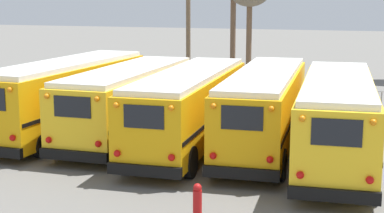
# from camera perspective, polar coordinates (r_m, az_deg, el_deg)

# --- Properties ---
(ground_plane) EXTENTS (160.00, 160.00, 0.00)m
(ground_plane) POSITION_cam_1_polar(r_m,az_deg,el_deg) (23.69, 0.09, -3.64)
(ground_plane) COLOR #66635E
(school_bus_0) EXTENTS (2.97, 10.31, 3.15)m
(school_bus_0) POSITION_cam_1_polar(r_m,az_deg,el_deg) (25.66, -11.91, 1.14)
(school_bus_0) COLOR #E5A00C
(school_bus_0) RESTS_ON ground
(school_bus_1) EXTENTS (2.62, 9.85, 2.94)m
(school_bus_1) POSITION_cam_1_polar(r_m,az_deg,el_deg) (24.48, -6.08, 0.63)
(school_bus_1) COLOR yellow
(school_bus_1) RESTS_ON ground
(school_bus_2) EXTENTS (2.76, 10.70, 2.99)m
(school_bus_2) POSITION_cam_1_polar(r_m,az_deg,el_deg) (22.95, -0.20, 0.10)
(school_bus_2) COLOR #E5A00C
(school_bus_2) RESTS_ON ground
(school_bus_3) EXTENTS (2.91, 10.89, 3.01)m
(school_bus_3) POSITION_cam_1_polar(r_m,az_deg,el_deg) (22.97, 7.06, 0.05)
(school_bus_3) COLOR #E5A00C
(school_bus_3) RESTS_ON ground
(school_bus_4) EXTENTS (3.06, 10.71, 3.05)m
(school_bus_4) POSITION_cam_1_polar(r_m,az_deg,el_deg) (21.37, 13.88, -0.95)
(school_bus_4) COLOR yellow
(school_bus_4) RESTS_ON ground
(utility_pole) EXTENTS (1.80, 0.28, 7.27)m
(utility_pole) POSITION_cam_1_polar(r_m,az_deg,el_deg) (36.93, -0.37, 7.51)
(utility_pole) COLOR brown
(utility_pole) RESTS_ON ground
(fence_line) EXTENTS (19.33, 0.06, 1.42)m
(fence_line) POSITION_cam_1_polar(r_m,az_deg,el_deg) (30.02, 3.98, 1.33)
(fence_line) COLOR #939399
(fence_line) RESTS_ON ground
(fire_hydrant) EXTENTS (0.24, 0.24, 1.03)m
(fire_hydrant) POSITION_cam_1_polar(r_m,az_deg,el_deg) (15.71, 0.53, -9.25)
(fire_hydrant) COLOR #B21414
(fire_hydrant) RESTS_ON ground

